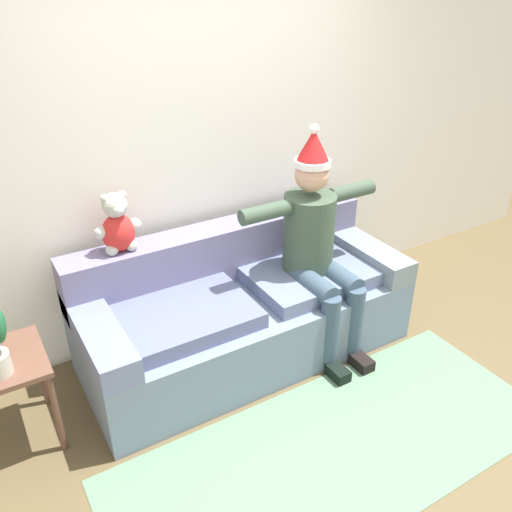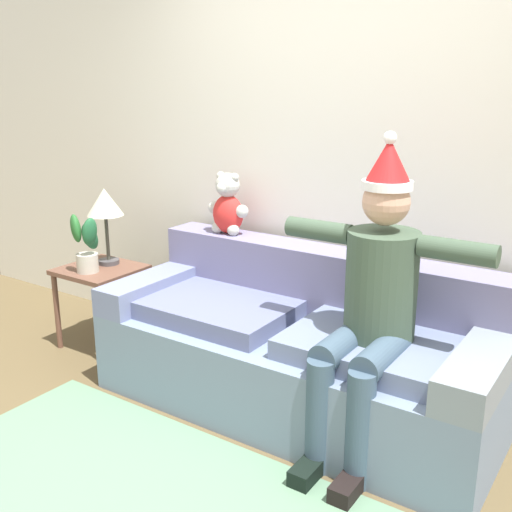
{
  "view_description": "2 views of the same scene",
  "coord_description": "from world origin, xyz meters",
  "px_view_note": "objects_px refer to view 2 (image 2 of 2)",
  "views": [
    {
      "loc": [
        -1.45,
        -1.58,
        2.35
      ],
      "look_at": [
        -0.01,
        0.83,
        0.82
      ],
      "focal_mm": 37.31,
      "sensor_mm": 36.0,
      "label": 1
    },
    {
      "loc": [
        1.5,
        -1.63,
        1.74
      ],
      "look_at": [
        -0.18,
        0.86,
        0.87
      ],
      "focal_mm": 42.49,
      "sensor_mm": 36.0,
      "label": 2
    }
  ],
  "objects_px": {
    "teddy_bear": "(228,206)",
    "person_seated": "(373,297)",
    "table_lamp": "(105,206)",
    "couch": "(300,349)",
    "side_table": "(101,281)",
    "potted_plant": "(86,245)"
  },
  "relations": [
    {
      "from": "couch",
      "to": "teddy_bear",
      "type": "distance_m",
      "value": 1.0
    },
    {
      "from": "teddy_bear",
      "to": "potted_plant",
      "type": "bearing_deg",
      "value": -151.7
    },
    {
      "from": "teddy_bear",
      "to": "table_lamp",
      "type": "bearing_deg",
      "value": -164.2
    },
    {
      "from": "potted_plant",
      "to": "table_lamp",
      "type": "bearing_deg",
      "value": 96.45
    },
    {
      "from": "person_seated",
      "to": "side_table",
      "type": "relative_size",
      "value": 2.78
    },
    {
      "from": "person_seated",
      "to": "couch",
      "type": "bearing_deg",
      "value": 160.91
    },
    {
      "from": "couch",
      "to": "side_table",
      "type": "xyz_separation_m",
      "value": [
        -1.5,
        -0.05,
        0.13
      ]
    },
    {
      "from": "person_seated",
      "to": "potted_plant",
      "type": "xyz_separation_m",
      "value": [
        -1.97,
        0.01,
        -0.05
      ]
    },
    {
      "from": "person_seated",
      "to": "side_table",
      "type": "distance_m",
      "value": 2.0
    },
    {
      "from": "person_seated",
      "to": "table_lamp",
      "type": "bearing_deg",
      "value": 174.1
    },
    {
      "from": "side_table",
      "to": "table_lamp",
      "type": "bearing_deg",
      "value": 99.31
    },
    {
      "from": "couch",
      "to": "table_lamp",
      "type": "height_order",
      "value": "table_lamp"
    },
    {
      "from": "teddy_bear",
      "to": "couch",
      "type": "bearing_deg",
      "value": -22.04
    },
    {
      "from": "couch",
      "to": "person_seated",
      "type": "relative_size",
      "value": 1.41
    },
    {
      "from": "couch",
      "to": "potted_plant",
      "type": "height_order",
      "value": "potted_plant"
    },
    {
      "from": "couch",
      "to": "potted_plant",
      "type": "relative_size",
      "value": 5.44
    },
    {
      "from": "person_seated",
      "to": "table_lamp",
      "type": "relative_size",
      "value": 2.97
    },
    {
      "from": "person_seated",
      "to": "potted_plant",
      "type": "distance_m",
      "value": 1.97
    },
    {
      "from": "teddy_bear",
      "to": "person_seated",
      "type": "bearing_deg",
      "value": -20.85
    },
    {
      "from": "teddy_bear",
      "to": "potted_plant",
      "type": "distance_m",
      "value": 0.96
    },
    {
      "from": "couch",
      "to": "potted_plant",
      "type": "xyz_separation_m",
      "value": [
        -1.5,
        -0.16,
        0.4
      ]
    },
    {
      "from": "couch",
      "to": "table_lamp",
      "type": "xyz_separation_m",
      "value": [
        -1.52,
        0.04,
        0.62
      ]
    }
  ]
}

